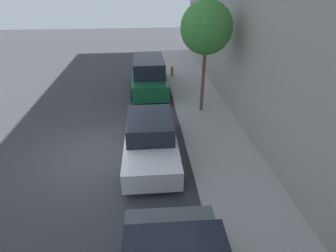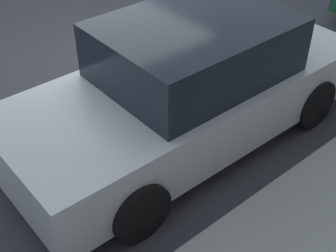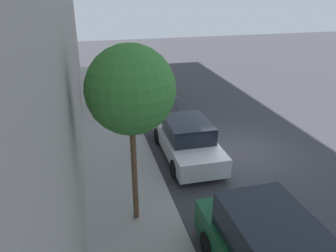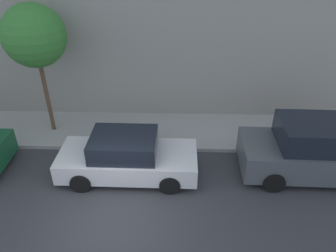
{
  "view_description": "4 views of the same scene",
  "coord_description": "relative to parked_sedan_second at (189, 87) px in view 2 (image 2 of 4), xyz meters",
  "views": [
    {
      "loc": [
        2.07,
        -8.21,
        5.68
      ],
      "look_at": [
        2.83,
        0.17,
        1.0
      ],
      "focal_mm": 28.0,
      "sensor_mm": 36.0,
      "label": 1
    },
    {
      "loc": [
        5.54,
        -3.36,
        3.72
      ],
      "look_at": [
        2.85,
        -1.07,
        1.0
      ],
      "focal_mm": 50.0,
      "sensor_mm": 36.0,
      "label": 2
    },
    {
      "loc": [
        5.7,
        10.73,
        6.29
      ],
      "look_at": [
        2.72,
        -1.01,
        1.0
      ],
      "focal_mm": 35.0,
      "sensor_mm": 36.0,
      "label": 3
    },
    {
      "loc": [
        -6.38,
        -1.76,
        7.22
      ],
      "look_at": [
        3.69,
        -1.47,
        1.0
      ],
      "focal_mm": 35.0,
      "sensor_mm": 36.0,
      "label": 4
    }
  ],
  "objects": [
    {
      "name": "parked_sedan_second",
      "position": [
        0.0,
        0.0,
        0.0
      ],
      "size": [
        1.92,
        4.52,
        1.54
      ],
      "color": "silver",
      "rests_on": "ground_plane"
    },
    {
      "name": "ground_plane",
      "position": [
        -2.17,
        0.17,
        -0.72
      ],
      "size": [
        60.0,
        60.0,
        0.0
      ],
      "primitive_type": "plane",
      "color": "#38383D"
    }
  ]
}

